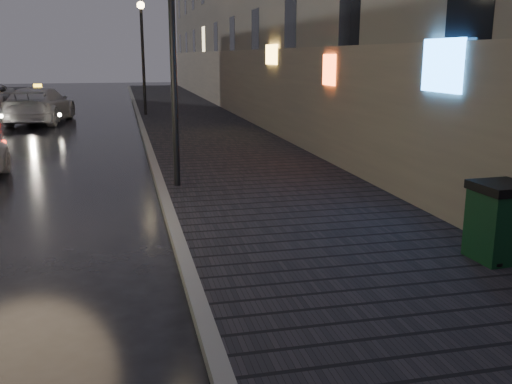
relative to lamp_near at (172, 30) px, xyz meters
The scene contains 7 objects.
ground 7.18m from the lamp_near, 107.14° to the right, with size 120.00×120.00×0.00m, color black.
sidewalk 15.52m from the lamp_near, 82.22° to the left, with size 4.60×58.00×0.15m, color black.
curb 15.39m from the lamp_near, 91.34° to the left, with size 0.20×58.00×0.15m, color slate.
lamp_near is the anchor object (origin of this frame).
lamp_far 16.00m from the lamp_near, 90.00° to the left, with size 0.36×0.36×5.28m.
trash_bin 7.53m from the lamp_near, 55.67° to the right, with size 0.76×0.76×1.11m.
taxi_mid 15.76m from the lamp_near, 107.67° to the left, with size 2.23×5.50×1.59m, color silver.
Camera 1 is at (0.74, -6.45, 2.97)m, focal length 40.00 mm.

